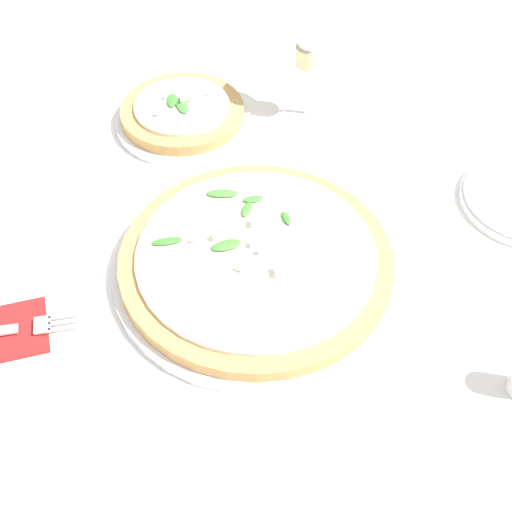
# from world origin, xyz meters

# --- Properties ---
(ground_plane) EXTENTS (6.00, 6.00, 0.00)m
(ground_plane) POSITION_xyz_m (0.00, 0.00, 0.00)
(ground_plane) COLOR silver
(pizza_arugula_main) EXTENTS (0.37, 0.37, 0.05)m
(pizza_arugula_main) POSITION_xyz_m (-0.01, 0.01, 0.02)
(pizza_arugula_main) COLOR white
(pizza_arugula_main) RESTS_ON ground_plane
(pizza_personal_side) EXTENTS (0.21, 0.21, 0.05)m
(pizza_personal_side) POSITION_xyz_m (0.06, 0.33, 0.02)
(pizza_personal_side) COLOR white
(pizza_personal_side) RESTS_ON ground_plane
(wine_glass) EXTENTS (0.08, 0.08, 0.17)m
(wine_glass) POSITION_xyz_m (0.24, 0.25, 0.12)
(wine_glass) COLOR white
(wine_glass) RESTS_ON ground_plane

